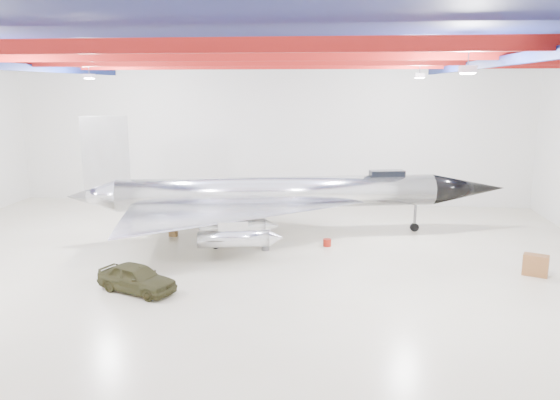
# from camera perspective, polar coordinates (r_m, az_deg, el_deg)

# --- Properties ---
(floor) EXTENTS (40.00, 40.00, 0.00)m
(floor) POSITION_cam_1_polar(r_m,az_deg,el_deg) (29.08, -4.87, -6.44)
(floor) COLOR beige
(floor) RESTS_ON ground
(wall_back) EXTENTS (40.00, 0.00, 40.00)m
(wall_back) POSITION_cam_1_polar(r_m,az_deg,el_deg) (42.60, -1.25, 6.98)
(wall_back) COLOR silver
(wall_back) RESTS_ON floor
(ceiling) EXTENTS (40.00, 40.00, 0.00)m
(ceiling) POSITION_cam_1_polar(r_m,az_deg,el_deg) (27.69, -5.28, 15.72)
(ceiling) COLOR #0A0F38
(ceiling) RESTS_ON wall_back
(ceiling_structure) EXTENTS (39.50, 29.50, 1.08)m
(ceiling_structure) POSITION_cam_1_polar(r_m,az_deg,el_deg) (27.65, -5.25, 14.33)
(ceiling_structure) COLOR maroon
(ceiling_structure) RESTS_ON ceiling
(jet_aircraft) EXTENTS (26.91, 18.34, 7.40)m
(jet_aircraft) POSITION_cam_1_polar(r_m,az_deg,el_deg) (33.39, -0.24, 0.31)
(jet_aircraft) COLOR silver
(jet_aircraft) RESTS_ON floor
(jeep) EXTENTS (4.09, 2.87, 1.29)m
(jeep) POSITION_cam_1_polar(r_m,az_deg,el_deg) (25.56, -14.74, -7.88)
(jeep) COLOR #35331A
(jeep) RESTS_ON floor
(desk) EXTENTS (1.29, 1.00, 1.06)m
(desk) POSITION_cam_1_polar(r_m,az_deg,el_deg) (29.55, 25.15, -6.18)
(desk) COLOR brown
(desk) RESTS_ON floor
(crate_ply) EXTENTS (0.52, 0.44, 0.32)m
(crate_ply) POSITION_cam_1_polar(r_m,az_deg,el_deg) (34.35, -11.09, -3.47)
(crate_ply) COLOR olive
(crate_ply) RESTS_ON floor
(toolbox_red) EXTENTS (0.47, 0.39, 0.31)m
(toolbox_red) POSITION_cam_1_polar(r_m,az_deg,el_deg) (36.84, -6.13, -2.28)
(toolbox_red) COLOR maroon
(toolbox_red) RESTS_ON floor
(engine_drum) EXTENTS (0.52, 0.52, 0.40)m
(engine_drum) POSITION_cam_1_polar(r_m,az_deg,el_deg) (30.91, -1.54, -4.90)
(engine_drum) COLOR #59595B
(engine_drum) RESTS_ON floor
(crate_small) EXTENTS (0.42, 0.36, 0.26)m
(crate_small) POSITION_cam_1_polar(r_m,az_deg,el_deg) (38.12, -9.83, -1.95)
(crate_small) COLOR #59595B
(crate_small) RESTS_ON floor
(tool_chest) EXTENTS (0.48, 0.48, 0.43)m
(tool_chest) POSITION_cam_1_polar(r_m,az_deg,el_deg) (31.76, 4.95, -4.46)
(tool_chest) COLOR maroon
(tool_chest) RESTS_ON floor
(oil_barrel) EXTENTS (0.58, 0.51, 0.35)m
(oil_barrel) POSITION_cam_1_polar(r_m,az_deg,el_deg) (33.28, -2.75, -3.73)
(oil_barrel) COLOR olive
(oil_barrel) RESTS_ON floor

